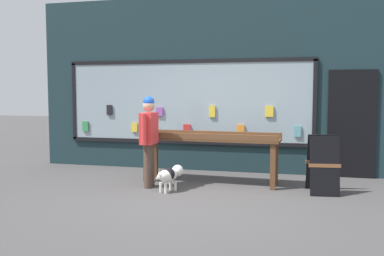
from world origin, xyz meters
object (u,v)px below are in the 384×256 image
small_dog (170,175)px  sandwich_board_sign (323,164)px  display_table_main (210,143)px  person_browsing (149,135)px

small_dog → sandwich_board_sign: sandwich_board_sign is taller
small_dog → sandwich_board_sign: size_ratio=0.62×
display_table_main → small_dog: bearing=-123.0°
person_browsing → small_dog: 0.80m
display_table_main → sandwich_board_sign: size_ratio=2.68×
person_browsing → small_dog: person_browsing is taller
display_table_main → sandwich_board_sign: (1.96, -0.29, -0.27)m
small_dog → display_table_main: bearing=-9.5°
display_table_main → small_dog: (-0.52, -0.81, -0.47)m
display_table_main → sandwich_board_sign: sandwich_board_sign is taller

